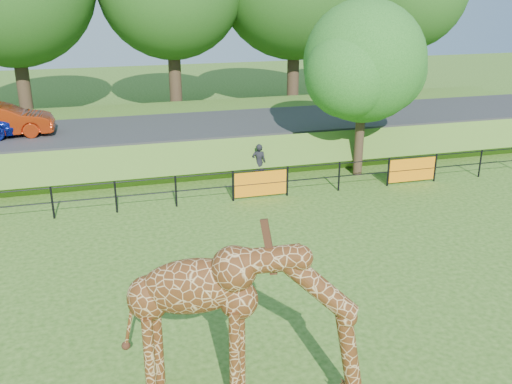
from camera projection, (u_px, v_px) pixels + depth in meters
ground at (229, 337)px, 12.35m from camera, size 90.00×90.00×0.00m
giraffe at (245, 324)px, 9.96m from camera, size 4.44×2.47×3.19m
perimeter_fence at (176, 191)px, 19.40m from camera, size 28.07×0.10×1.10m
embankment at (153, 136)px, 26.15m from camera, size 40.00×9.00×1.30m
road at (156, 128)px, 24.55m from camera, size 40.00×5.00×0.12m
car_red at (1, 120)px, 22.76m from camera, size 4.02×1.42×1.32m
visitor at (259, 162)px, 21.94m from camera, size 0.62×0.51×1.47m
tree_east at (366, 66)px, 21.51m from camera, size 5.40×4.71×6.76m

